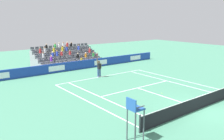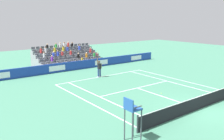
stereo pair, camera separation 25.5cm
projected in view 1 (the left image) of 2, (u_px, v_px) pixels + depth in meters
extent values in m
plane|color=#47896B|center=(200.00, 109.00, 16.66)|extent=(80.00, 80.00, 0.00)
cube|color=white|center=(102.00, 76.00, 25.85)|extent=(10.97, 0.10, 0.01)
cube|color=white|center=(137.00, 88.00, 21.61)|extent=(8.23, 0.10, 0.01)
cube|color=white|center=(165.00, 97.00, 19.13)|extent=(0.10, 6.40, 0.01)
cube|color=white|center=(103.00, 98.00, 18.80)|extent=(0.10, 11.89, 0.01)
cube|color=white|center=(170.00, 82.00, 23.72)|extent=(0.10, 11.89, 0.01)
cube|color=white|center=(89.00, 102.00, 17.98)|extent=(0.10, 11.89, 0.01)
cube|color=white|center=(179.00, 80.00, 24.53)|extent=(0.10, 11.89, 0.01)
cube|color=white|center=(103.00, 77.00, 25.77)|extent=(0.10, 0.20, 0.01)
cube|color=#193899|center=(80.00, 65.00, 29.47)|extent=(24.96, 0.20, 1.08)
cube|color=white|center=(135.00, 58.00, 34.98)|extent=(2.00, 0.01, 0.61)
cube|color=white|center=(101.00, 62.00, 31.25)|extent=(2.00, 0.01, 0.61)
cube|color=white|center=(57.00, 68.00, 27.52)|extent=(2.00, 0.01, 0.61)
cylinder|color=#33383D|center=(140.00, 124.00, 13.00)|extent=(0.10, 0.10, 1.07)
cube|color=black|center=(201.00, 102.00, 16.56)|extent=(11.77, 0.02, 0.92)
cube|color=white|center=(201.00, 96.00, 16.46)|extent=(11.77, 0.04, 0.04)
cylinder|color=navy|center=(100.00, 73.00, 25.58)|extent=(0.16, 0.16, 0.90)
cylinder|color=navy|center=(98.00, 73.00, 25.43)|extent=(0.16, 0.16, 0.90)
cube|color=white|center=(100.00, 77.00, 25.67)|extent=(0.12, 0.26, 0.08)
cube|color=white|center=(98.00, 77.00, 25.52)|extent=(0.12, 0.26, 0.08)
cube|color=black|center=(99.00, 66.00, 25.35)|extent=(0.22, 0.36, 0.60)
sphere|color=brown|center=(99.00, 62.00, 25.25)|extent=(0.24, 0.24, 0.24)
cylinder|color=brown|center=(97.00, 61.00, 25.09)|extent=(0.09, 0.09, 0.62)
cylinder|color=brown|center=(101.00, 66.00, 25.44)|extent=(0.09, 0.09, 0.56)
cylinder|color=black|center=(97.00, 57.00, 24.99)|extent=(0.04, 0.04, 0.28)
torus|color=red|center=(97.00, 54.00, 24.93)|extent=(0.03, 0.31, 0.31)
sphere|color=#D1E533|center=(97.00, 51.00, 24.87)|extent=(0.07, 0.07, 0.07)
cylinder|color=#474C54|center=(136.00, 121.00, 12.55)|extent=(0.07, 0.07, 1.71)
cylinder|color=#474C54|center=(144.00, 125.00, 12.09)|extent=(0.07, 0.07, 1.71)
cylinder|color=#474C54|center=(127.00, 124.00, 12.19)|extent=(0.07, 0.07, 1.71)
cylinder|color=#474C54|center=(135.00, 129.00, 11.73)|extent=(0.07, 0.07, 1.71)
cube|color=#23519E|center=(136.00, 108.00, 11.95)|extent=(0.70, 0.70, 0.08)
cube|color=#23519E|center=(131.00, 104.00, 11.69)|extent=(0.06, 0.70, 0.55)
cube|color=#474C54|center=(132.00, 103.00, 12.16)|extent=(0.56, 0.05, 0.04)
cube|color=#474C54|center=(140.00, 107.00, 11.67)|extent=(0.56, 0.05, 0.04)
cube|color=gray|center=(76.00, 66.00, 30.37)|extent=(8.68, 0.95, 0.42)
cube|color=#545960|center=(101.00, 61.00, 32.71)|extent=(0.48, 0.44, 0.20)
cube|color=#545960|center=(100.00, 59.00, 32.81)|extent=(0.48, 0.04, 0.30)
cube|color=#545960|center=(98.00, 61.00, 32.34)|extent=(0.48, 0.44, 0.20)
cube|color=#545960|center=(97.00, 59.00, 32.44)|extent=(0.48, 0.04, 0.30)
cube|color=#545960|center=(94.00, 61.00, 31.97)|extent=(0.48, 0.44, 0.20)
cube|color=#545960|center=(93.00, 59.00, 32.07)|extent=(0.48, 0.04, 0.30)
cube|color=#545960|center=(90.00, 62.00, 31.60)|extent=(0.48, 0.44, 0.20)
cube|color=#545960|center=(89.00, 60.00, 31.70)|extent=(0.48, 0.04, 0.30)
cube|color=#545960|center=(86.00, 63.00, 31.23)|extent=(0.48, 0.44, 0.20)
cube|color=#545960|center=(85.00, 60.00, 31.33)|extent=(0.48, 0.04, 0.30)
cube|color=#545960|center=(82.00, 63.00, 30.86)|extent=(0.48, 0.44, 0.20)
cube|color=#545960|center=(81.00, 61.00, 30.96)|extent=(0.48, 0.04, 0.30)
cube|color=#545960|center=(78.00, 64.00, 30.49)|extent=(0.48, 0.44, 0.20)
cube|color=#545960|center=(77.00, 61.00, 30.59)|extent=(0.48, 0.04, 0.30)
cube|color=#545960|center=(73.00, 64.00, 30.12)|extent=(0.48, 0.44, 0.20)
cube|color=#545960|center=(73.00, 62.00, 30.22)|extent=(0.48, 0.04, 0.30)
cube|color=#545960|center=(69.00, 65.00, 29.75)|extent=(0.48, 0.44, 0.20)
cube|color=#545960|center=(68.00, 63.00, 29.85)|extent=(0.48, 0.04, 0.30)
cube|color=#545960|center=(64.00, 65.00, 29.38)|extent=(0.48, 0.44, 0.20)
cube|color=#545960|center=(64.00, 63.00, 29.48)|extent=(0.48, 0.04, 0.30)
cube|color=#545960|center=(60.00, 66.00, 29.01)|extent=(0.48, 0.44, 0.20)
cube|color=#545960|center=(59.00, 64.00, 29.11)|extent=(0.48, 0.04, 0.30)
cube|color=#545960|center=(55.00, 66.00, 28.64)|extent=(0.48, 0.44, 0.20)
cube|color=#545960|center=(54.00, 64.00, 28.74)|extent=(0.48, 0.04, 0.30)
cube|color=#545960|center=(50.00, 67.00, 28.27)|extent=(0.48, 0.44, 0.20)
cube|color=#545960|center=(49.00, 65.00, 28.37)|extent=(0.48, 0.04, 0.30)
cube|color=#545960|center=(45.00, 68.00, 27.89)|extent=(0.48, 0.44, 0.20)
cube|color=#545960|center=(45.00, 65.00, 28.00)|extent=(0.48, 0.04, 0.30)
cube|color=gray|center=(72.00, 64.00, 31.06)|extent=(8.68, 0.95, 0.84)
cube|color=#545960|center=(97.00, 57.00, 33.36)|extent=(0.48, 0.44, 0.20)
cube|color=#545960|center=(97.00, 55.00, 33.46)|extent=(0.48, 0.04, 0.30)
cube|color=#545960|center=(94.00, 57.00, 32.99)|extent=(0.48, 0.44, 0.20)
cube|color=#545960|center=(93.00, 55.00, 33.09)|extent=(0.48, 0.04, 0.30)
cube|color=#545960|center=(90.00, 58.00, 32.62)|extent=(0.48, 0.44, 0.20)
cube|color=#545960|center=(89.00, 56.00, 32.72)|extent=(0.48, 0.04, 0.30)
cube|color=#545960|center=(86.00, 58.00, 32.25)|extent=(0.48, 0.44, 0.20)
cube|color=#545960|center=(85.00, 56.00, 32.35)|extent=(0.48, 0.04, 0.30)
cube|color=#545960|center=(82.00, 58.00, 31.87)|extent=(0.48, 0.44, 0.20)
cube|color=#545960|center=(81.00, 56.00, 31.98)|extent=(0.48, 0.04, 0.30)
cube|color=#545960|center=(78.00, 59.00, 31.50)|extent=(0.48, 0.44, 0.20)
cube|color=#545960|center=(77.00, 57.00, 31.61)|extent=(0.48, 0.04, 0.30)
cube|color=#545960|center=(74.00, 59.00, 31.13)|extent=(0.48, 0.44, 0.20)
cube|color=#545960|center=(73.00, 57.00, 31.24)|extent=(0.48, 0.04, 0.30)
cube|color=#545960|center=(70.00, 60.00, 30.76)|extent=(0.48, 0.44, 0.20)
cube|color=#545960|center=(69.00, 58.00, 30.86)|extent=(0.48, 0.04, 0.30)
cube|color=#545960|center=(65.00, 60.00, 30.39)|extent=(0.48, 0.44, 0.20)
cube|color=#545960|center=(65.00, 58.00, 30.49)|extent=(0.48, 0.04, 0.30)
cube|color=#545960|center=(61.00, 61.00, 30.02)|extent=(0.48, 0.44, 0.20)
cube|color=#545960|center=(60.00, 59.00, 30.12)|extent=(0.48, 0.04, 0.30)
cube|color=#545960|center=(56.00, 61.00, 29.65)|extent=(0.48, 0.44, 0.20)
cube|color=#545960|center=(56.00, 59.00, 29.75)|extent=(0.48, 0.04, 0.30)
cube|color=#545960|center=(52.00, 62.00, 29.28)|extent=(0.48, 0.44, 0.20)
cube|color=#545960|center=(51.00, 60.00, 29.38)|extent=(0.48, 0.04, 0.30)
cube|color=#545960|center=(47.00, 63.00, 28.91)|extent=(0.48, 0.44, 0.20)
cube|color=#545960|center=(46.00, 60.00, 29.01)|extent=(0.48, 0.04, 0.30)
cube|color=#545960|center=(42.00, 63.00, 28.54)|extent=(0.48, 0.44, 0.20)
cube|color=#545960|center=(41.00, 61.00, 28.64)|extent=(0.48, 0.04, 0.30)
cube|color=gray|center=(69.00, 61.00, 31.75)|extent=(8.68, 0.95, 1.26)
cube|color=#545960|center=(94.00, 53.00, 34.00)|extent=(0.48, 0.44, 0.20)
cube|color=#545960|center=(93.00, 51.00, 34.10)|extent=(0.48, 0.04, 0.30)
cube|color=#545960|center=(90.00, 53.00, 33.63)|extent=(0.48, 0.44, 0.20)
cube|color=#545960|center=(89.00, 51.00, 33.73)|extent=(0.48, 0.04, 0.30)
cube|color=#545960|center=(86.00, 54.00, 33.26)|extent=(0.48, 0.44, 0.20)
cube|color=#545960|center=(85.00, 52.00, 33.36)|extent=(0.48, 0.04, 0.30)
cube|color=#545960|center=(82.00, 54.00, 32.89)|extent=(0.48, 0.44, 0.20)
cube|color=#545960|center=(82.00, 52.00, 32.99)|extent=(0.48, 0.04, 0.30)
cube|color=#545960|center=(78.00, 54.00, 32.52)|extent=(0.48, 0.44, 0.20)
cube|color=#545960|center=(78.00, 53.00, 32.62)|extent=(0.48, 0.04, 0.30)
cube|color=#545960|center=(74.00, 55.00, 32.15)|extent=(0.48, 0.44, 0.20)
cube|color=#545960|center=(74.00, 53.00, 32.25)|extent=(0.48, 0.04, 0.30)
cube|color=#545960|center=(70.00, 55.00, 31.78)|extent=(0.48, 0.44, 0.20)
cube|color=#545960|center=(70.00, 53.00, 31.88)|extent=(0.48, 0.04, 0.30)
cube|color=#545960|center=(66.00, 56.00, 31.41)|extent=(0.48, 0.44, 0.20)
cube|color=#545960|center=(65.00, 54.00, 31.51)|extent=(0.48, 0.04, 0.30)
cube|color=#545960|center=(62.00, 56.00, 31.04)|extent=(0.48, 0.44, 0.20)
cube|color=#545960|center=(61.00, 54.00, 31.14)|extent=(0.48, 0.04, 0.30)
cube|color=#545960|center=(58.00, 57.00, 30.67)|extent=(0.48, 0.44, 0.20)
cube|color=#545960|center=(57.00, 55.00, 30.77)|extent=(0.48, 0.04, 0.30)
cube|color=#545960|center=(53.00, 57.00, 30.30)|extent=(0.48, 0.44, 0.20)
cube|color=#545960|center=(52.00, 55.00, 30.40)|extent=(0.48, 0.04, 0.30)
cube|color=#545960|center=(48.00, 58.00, 29.93)|extent=(0.48, 0.44, 0.20)
cube|color=#545960|center=(48.00, 55.00, 30.03)|extent=(0.48, 0.04, 0.30)
cube|color=#545960|center=(44.00, 58.00, 29.56)|extent=(0.48, 0.44, 0.20)
cube|color=#545960|center=(43.00, 56.00, 29.66)|extent=(0.48, 0.04, 0.30)
cube|color=#545960|center=(39.00, 59.00, 29.19)|extent=(0.48, 0.44, 0.20)
cube|color=#545960|center=(38.00, 56.00, 29.29)|extent=(0.48, 0.04, 0.30)
cube|color=gray|center=(65.00, 58.00, 32.44)|extent=(8.68, 0.95, 1.68)
cube|color=#545960|center=(90.00, 49.00, 34.65)|extent=(0.48, 0.44, 0.20)
cube|color=#545960|center=(89.00, 48.00, 34.75)|extent=(0.48, 0.04, 0.30)
cube|color=#545960|center=(86.00, 50.00, 34.28)|extent=(0.48, 0.44, 0.20)
cube|color=#545960|center=(86.00, 48.00, 34.38)|extent=(0.48, 0.04, 0.30)
cube|color=#545960|center=(83.00, 50.00, 33.91)|extent=(0.48, 0.44, 0.20)
cube|color=#545960|center=(82.00, 48.00, 34.01)|extent=(0.48, 0.04, 0.30)
cube|color=#545960|center=(79.00, 50.00, 33.54)|extent=(0.48, 0.44, 0.20)
cube|color=#545960|center=(78.00, 48.00, 33.64)|extent=(0.48, 0.04, 0.30)
cube|color=#545960|center=(75.00, 51.00, 33.17)|extent=(0.48, 0.44, 0.20)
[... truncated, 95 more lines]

